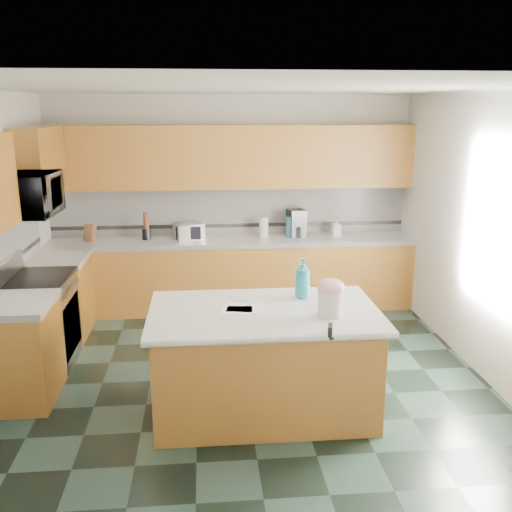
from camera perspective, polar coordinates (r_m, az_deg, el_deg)
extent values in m
plane|color=black|center=(5.65, -1.21, -12.00)|extent=(4.60, 4.60, 0.00)
plane|color=white|center=(5.06, -1.38, 16.51)|extent=(4.60, 4.60, 0.00)
cube|color=silver|center=(7.47, -2.57, 5.47)|extent=(4.60, 0.04, 2.70)
cube|color=silver|center=(2.99, 1.93, -8.63)|extent=(4.60, 0.04, 2.70)
cube|color=silver|center=(5.83, 22.11, 1.83)|extent=(0.04, 4.60, 2.70)
cube|color=#60360E|center=(7.36, -2.36, -2.02)|extent=(4.60, 0.60, 0.86)
cube|color=white|center=(7.24, -2.40, 1.48)|extent=(4.60, 0.64, 0.06)
cube|color=#60360E|center=(7.21, -2.55, 9.87)|extent=(4.60, 0.33, 0.78)
cube|color=silver|center=(7.45, -2.55, 4.56)|extent=(4.60, 0.02, 0.63)
cube|color=black|center=(7.48, -2.53, 3.08)|extent=(4.60, 0.01, 0.05)
cube|color=#60360E|center=(6.87, -18.97, -4.03)|extent=(0.60, 0.82, 0.86)
cube|color=white|center=(6.75, -19.29, -0.32)|extent=(0.64, 0.82, 0.06)
cube|color=#60360E|center=(5.49, -22.61, -9.07)|extent=(0.60, 0.72, 0.86)
cube|color=white|center=(5.34, -23.09, -4.52)|extent=(0.64, 0.72, 0.06)
cube|color=silver|center=(6.06, -23.82, 0.99)|extent=(0.02, 2.30, 0.63)
cube|color=black|center=(6.10, -23.58, -0.79)|extent=(0.01, 2.30, 0.05)
cube|color=#60360E|center=(6.74, -20.90, 8.62)|extent=(0.33, 1.09, 0.78)
cube|color=#B7B7BC|center=(6.15, -20.64, -6.27)|extent=(0.60, 0.76, 0.88)
cube|color=black|center=(6.09, -17.96, -6.63)|extent=(0.02, 0.68, 0.55)
cube|color=black|center=(6.01, -21.03, -2.15)|extent=(0.62, 0.78, 0.04)
cylinder|color=#B7B7BC|center=(5.96, -17.96, -3.22)|extent=(0.02, 0.66, 0.02)
cube|color=#B7B7BC|center=(6.05, -23.50, -1.10)|extent=(0.06, 0.76, 0.18)
imported|color=#B7B7BC|center=(5.84, -21.77, 5.70)|extent=(0.50, 0.73, 0.41)
cube|color=#60360E|center=(4.91, 0.78, -10.75)|extent=(1.80, 1.03, 0.86)
cube|color=white|center=(4.73, 0.80, -5.70)|extent=(1.90, 1.13, 0.06)
cylinder|color=white|center=(4.21, 1.63, -8.34)|extent=(1.89, 0.07, 0.06)
cylinder|color=beige|center=(4.58, 7.43, -4.71)|extent=(0.24, 0.24, 0.21)
ellipsoid|color=pink|center=(4.54, 7.48, -3.08)|extent=(0.22, 0.22, 0.14)
cylinder|color=tan|center=(4.53, 7.50, -2.51)|extent=(0.07, 0.02, 0.02)
sphere|color=tan|center=(4.52, 7.06, -2.52)|extent=(0.04, 0.04, 0.04)
sphere|color=tan|center=(4.53, 7.95, -2.49)|extent=(0.04, 0.04, 0.04)
imported|color=teal|center=(4.98, 4.71, -2.20)|extent=(0.17, 0.17, 0.35)
cube|color=white|center=(4.70, -1.91, -5.40)|extent=(0.27, 0.21, 0.00)
cube|color=white|center=(4.75, -1.10, -5.18)|extent=(0.34, 0.28, 0.00)
cube|color=black|center=(4.28, 7.43, -7.47)|extent=(0.06, 0.11, 0.10)
cylinder|color=black|center=(4.23, 7.61, -8.04)|extent=(0.02, 0.07, 0.02)
cube|color=#472814|center=(7.39, -16.28, 2.25)|extent=(0.16, 0.19, 0.23)
cylinder|color=black|center=(7.32, -10.89, 2.18)|extent=(0.11, 0.11, 0.14)
cylinder|color=#472814|center=(7.29, -10.96, 3.50)|extent=(0.07, 0.07, 0.21)
cube|color=#B7B7BC|center=(7.26, -6.75, 2.47)|extent=(0.41, 0.35, 0.20)
cube|color=black|center=(7.15, -6.77, 2.28)|extent=(0.31, 0.01, 0.16)
cylinder|color=white|center=(7.34, 0.79, 2.92)|extent=(0.11, 0.11, 0.25)
cylinder|color=#B7B7BC|center=(7.36, 0.79, 2.00)|extent=(0.17, 0.17, 0.01)
cylinder|color=teal|center=(7.34, 3.61, 2.95)|extent=(0.16, 0.16, 0.27)
cylinder|color=teal|center=(7.31, 3.63, 4.12)|extent=(0.08, 0.08, 0.04)
cube|color=black|center=(7.36, 4.04, 3.31)|extent=(0.25, 0.26, 0.35)
cylinder|color=black|center=(7.33, 4.09, 2.44)|extent=(0.14, 0.14, 0.14)
imported|color=white|center=(7.45, 8.02, 2.86)|extent=(0.11, 0.12, 0.23)
cylinder|color=red|center=(7.42, 8.06, 3.84)|extent=(0.02, 0.02, 0.03)
cube|color=white|center=(5.61, 22.90, 2.86)|extent=(0.02, 1.40, 1.10)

